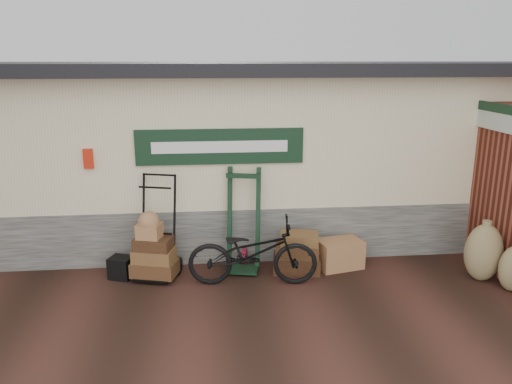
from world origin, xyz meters
The scene contains 10 objects.
ground centered at (0.00, 0.00, 0.00)m, with size 80.00×80.00×0.00m, color black.
station_building centered at (-0.01, 2.74, 1.61)m, with size 14.40×4.10×3.20m.
brick_outbuilding centered at (4.70, 1.19, 1.30)m, with size 1.71×4.51×2.62m.
porter_trolley centered at (-1.29, 0.64, 0.80)m, with size 0.80×0.60×1.60m, color black, non-canonical shape.
green_barrow centered at (0.04, 0.74, 0.82)m, with size 0.59×0.50×1.63m, color black, non-canonical shape.
suitcase_stack centered at (0.87, 0.55, 0.32)m, with size 0.73×0.46×0.65m, color #361A11, non-canonical shape.
wicker_hamper centered at (1.58, 0.63, 0.23)m, with size 0.70×0.46×0.46m, color brown.
black_trunk centered at (-1.86, 0.57, 0.17)m, with size 0.33×0.29×0.33m, color black.
bicycle centered at (0.13, 0.16, 0.56)m, with size 1.92×0.67×1.12m, color black.
burlap_sack_left centered at (3.60, -0.07, 0.45)m, with size 0.56×0.47×0.89m, color olive.
Camera 1 is at (-0.52, -6.69, 3.28)m, focal length 35.00 mm.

